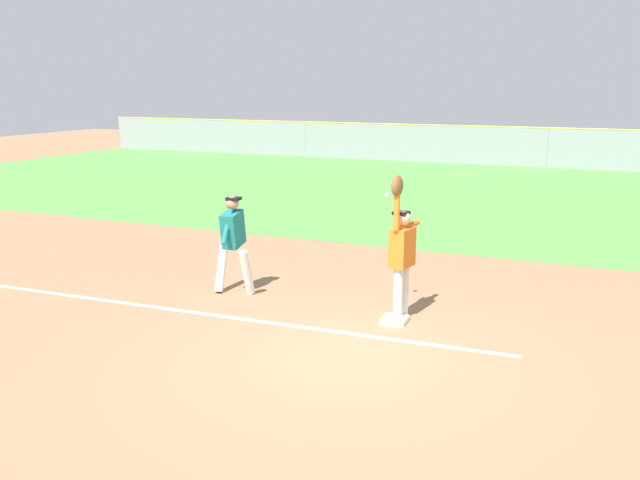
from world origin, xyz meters
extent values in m
plane|color=#936D4C|center=(0.00, 0.00, 0.00)|extent=(72.09, 72.09, 0.00)
cube|color=#549342|center=(0.00, 14.91, 0.01)|extent=(45.99, 17.06, 0.01)
cube|color=white|center=(-3.85, 0.76, 0.00)|extent=(11.99, 0.58, 0.01)
cube|color=white|center=(0.15, 1.66, 0.04)|extent=(0.40, 0.40, 0.08)
cylinder|color=silver|center=(0.20, 1.93, 0.42)|extent=(0.17, 0.17, 0.85)
cylinder|color=silver|center=(0.17, 1.73, 0.42)|extent=(0.17, 0.17, 0.85)
cube|color=orange|center=(0.18, 1.83, 1.15)|extent=(0.32, 0.47, 0.60)
sphere|color=#DBAD84|center=(0.18, 1.83, 1.60)|extent=(0.26, 0.26, 0.23)
cube|color=black|center=(0.15, 1.84, 1.68)|extent=(0.25, 0.23, 0.05)
cylinder|color=orange|center=(0.15, 1.61, 1.76)|extent=(0.10, 0.10, 0.62)
cylinder|color=orange|center=(0.22, 2.05, 1.45)|extent=(0.18, 0.63, 0.09)
ellipsoid|color=brown|center=(0.15, 1.61, 2.12)|extent=(0.18, 0.30, 0.32)
cylinder|color=white|center=(-2.59, 1.91, 0.42)|extent=(0.19, 0.44, 0.85)
cylinder|color=white|center=(-3.17, 2.02, 0.42)|extent=(0.19, 0.44, 0.85)
cube|color=#197272|center=(-2.88, 1.97, 1.15)|extent=(0.31, 0.55, 0.66)
sphere|color=tan|center=(-2.88, 1.97, 1.60)|extent=(0.25, 0.25, 0.23)
cube|color=black|center=(-2.85, 1.97, 1.68)|extent=(0.24, 0.22, 0.05)
cylinder|color=#197272|center=(-2.90, 2.19, 1.23)|extent=(0.13, 0.41, 0.58)
cylinder|color=#197272|center=(-2.86, 1.75, 1.23)|extent=(0.13, 0.41, 0.58)
sphere|color=white|center=(-0.17, 2.13, 1.89)|extent=(0.07, 0.07, 0.07)
cube|color=#93999E|center=(0.00, 23.43, 0.84)|extent=(45.99, 0.06, 1.67)
cylinder|color=yellow|center=(0.00, 23.43, 1.70)|extent=(45.99, 0.06, 0.06)
cylinder|color=gray|center=(-22.99, 23.43, 0.84)|extent=(0.08, 0.08, 1.67)
cylinder|color=gray|center=(-11.50, 23.43, 0.84)|extent=(0.08, 0.08, 1.67)
cylinder|color=gray|center=(0.00, 23.43, 0.84)|extent=(0.08, 0.08, 1.67)
cube|color=black|center=(-6.23, 25.91, 0.57)|extent=(4.48, 2.09, 0.55)
cube|color=#2D333D|center=(-6.23, 25.91, 1.05)|extent=(2.27, 1.84, 0.40)
cylinder|color=black|center=(-4.82, 26.92, 0.30)|extent=(0.61, 0.25, 0.60)
cylinder|color=black|center=(-4.74, 25.02, 0.30)|extent=(0.61, 0.25, 0.60)
cylinder|color=black|center=(-7.72, 26.79, 0.30)|extent=(0.61, 0.25, 0.60)
cylinder|color=black|center=(-7.64, 24.90, 0.30)|extent=(0.61, 0.25, 0.60)
cube|color=tan|center=(-1.38, 26.52, 0.57)|extent=(4.47, 2.07, 0.55)
cube|color=#2D333D|center=(-1.38, 26.52, 1.05)|extent=(2.27, 1.83, 0.40)
cylinder|color=black|center=(0.04, 27.52, 0.30)|extent=(0.61, 0.24, 0.60)
cylinder|color=black|center=(0.11, 25.62, 0.30)|extent=(0.61, 0.24, 0.60)
cylinder|color=black|center=(-2.86, 27.41, 0.30)|extent=(0.61, 0.24, 0.60)
cylinder|color=black|center=(-2.79, 25.51, 0.30)|extent=(0.61, 0.24, 0.60)
cube|color=#1E6B33|center=(2.51, 25.70, 0.57)|extent=(4.59, 2.40, 0.55)
cube|color=#2D333D|center=(2.51, 25.70, 1.05)|extent=(2.39, 1.99, 0.40)
cylinder|color=black|center=(1.18, 26.81, 0.30)|extent=(0.62, 0.29, 0.60)
cylinder|color=black|center=(0.96, 24.93, 0.30)|extent=(0.62, 0.29, 0.60)
camera|label=1|loc=(3.22, -8.14, 3.60)|focal=39.23mm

